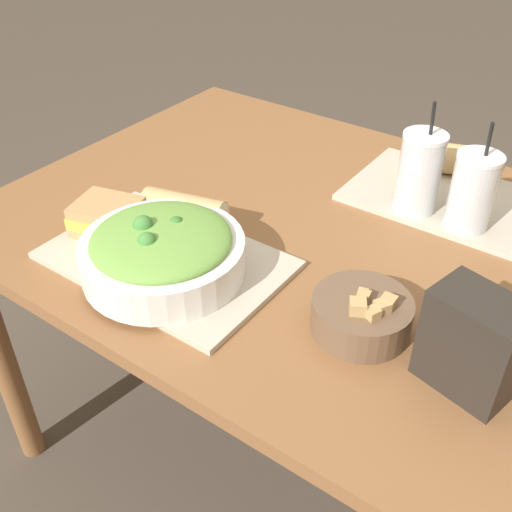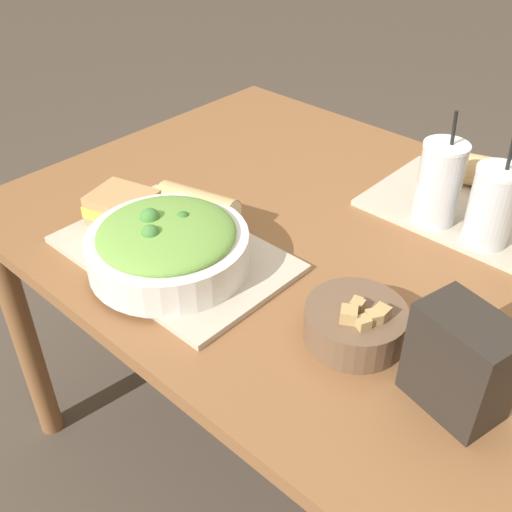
% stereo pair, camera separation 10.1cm
% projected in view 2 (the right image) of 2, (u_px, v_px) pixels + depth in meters
% --- Properties ---
extents(ground_plane, '(12.00, 12.00, 0.00)m').
position_uv_depth(ground_plane, '(315.00, 458.00, 1.64)').
color(ground_plane, '#4C4238').
extents(dining_table, '(1.36, 0.98, 0.74)m').
position_uv_depth(dining_table, '(333.00, 270.00, 1.25)').
color(dining_table, brown).
rests_on(dining_table, ground_plane).
extents(tray_near, '(0.44, 0.28, 0.01)m').
position_uv_depth(tray_near, '(174.00, 253.00, 1.14)').
color(tray_near, '#BCB29E').
rests_on(tray_near, dining_table).
extents(tray_far, '(0.44, 0.28, 0.01)m').
position_uv_depth(tray_far, '(477.00, 214.00, 1.25)').
color(tray_far, '#BCB29E').
rests_on(tray_far, dining_table).
extents(salad_bowl, '(0.29, 0.29, 0.11)m').
position_uv_depth(salad_bowl, '(167.00, 244.00, 1.07)').
color(salad_bowl, white).
rests_on(salad_bowl, tray_near).
extents(soup_bowl, '(0.16, 0.16, 0.08)m').
position_uv_depth(soup_bowl, '(355.00, 322.00, 0.94)').
color(soup_bowl, brown).
rests_on(soup_bowl, dining_table).
extents(sandwich_near, '(0.15, 0.13, 0.06)m').
position_uv_depth(sandwich_near, '(123.00, 208.00, 1.20)').
color(sandwich_near, tan).
rests_on(sandwich_near, tray_near).
extents(baguette_near, '(0.18, 0.11, 0.07)m').
position_uv_depth(baguette_near, '(198.00, 207.00, 1.20)').
color(baguette_near, tan).
rests_on(baguette_near, tray_near).
extents(baguette_far, '(0.17, 0.12, 0.07)m').
position_uv_depth(baguette_far, '(481.00, 171.00, 1.32)').
color(baguette_far, tan).
rests_on(baguette_far, tray_far).
extents(drink_cup_dark, '(0.09, 0.09, 0.24)m').
position_uv_depth(drink_cup_dark, '(439.00, 186.00, 1.18)').
color(drink_cup_dark, silver).
rests_on(drink_cup_dark, tray_far).
extents(drink_cup_red, '(0.09, 0.09, 0.23)m').
position_uv_depth(drink_cup_red, '(492.00, 208.00, 1.12)').
color(drink_cup_red, silver).
rests_on(drink_cup_red, tray_far).
extents(chip_bag, '(0.15, 0.12, 0.16)m').
position_uv_depth(chip_bag, '(461.00, 362.00, 0.81)').
color(chip_bag, '#28231E').
rests_on(chip_bag, dining_table).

